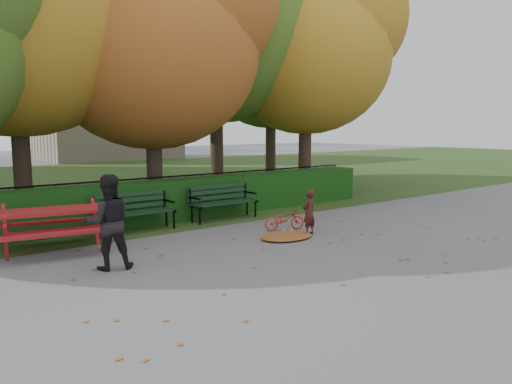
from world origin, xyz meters
TOP-DOWN VIEW (x-y plane):
  - ground at (0.00, 0.00)m, footprint 90.00×90.00m
  - grass_strip at (0.00, 14.00)m, footprint 90.00×90.00m
  - building_right at (8.00, 28.00)m, footprint 9.00×6.00m
  - hedge at (0.00, 4.50)m, footprint 13.00×0.90m
  - iron_fence at (0.00, 5.30)m, footprint 14.00×0.04m
  - tree_b at (-2.44, 6.75)m, footprint 6.72×6.40m
  - tree_c at (0.83, 5.96)m, footprint 6.30×6.00m
  - tree_d at (3.88, 7.23)m, footprint 7.14×6.80m
  - tree_e at (6.52, 5.77)m, footprint 6.09×5.80m
  - tree_g at (8.33, 9.76)m, footprint 6.30×6.00m
  - bench_left at (-1.30, 3.70)m, footprint 1.80×0.57m
  - bench_right at (1.10, 3.70)m, footprint 1.80×0.57m
  - picnic_table at (-3.27, 2.93)m, footprint 2.16×1.87m
  - leaf_pile at (0.93, 1.06)m, footprint 1.26×0.91m
  - leaf_scatter at (0.00, 0.30)m, footprint 9.00×5.70m
  - child at (1.56, 1.04)m, footprint 0.39×0.29m
  - adult at (-2.90, 1.19)m, footprint 0.91×0.80m
  - bicycle at (1.44, 1.70)m, footprint 1.00×0.62m

SIDE VIEW (x-z plane):
  - ground at x=0.00m, z-range 0.00..0.00m
  - grass_strip at x=0.00m, z-range 0.01..0.01m
  - leaf_scatter at x=0.00m, z-range 0.00..0.01m
  - leaf_pile at x=0.93m, z-range 0.00..0.08m
  - bicycle at x=1.44m, z-range 0.00..0.50m
  - child at x=1.56m, z-range 0.00..0.98m
  - hedge at x=0.00m, z-range 0.00..1.00m
  - bench_left at x=-1.30m, z-range 0.08..0.96m
  - bench_right at x=1.10m, z-range 0.08..0.96m
  - iron_fence at x=0.00m, z-range 0.03..1.05m
  - picnic_table at x=-3.27m, z-range 0.17..1.10m
  - adult at x=-2.90m, z-range 0.00..1.58m
  - tree_c at x=0.83m, z-range 0.82..8.82m
  - tree_e at x=6.52m, z-range 1.01..9.16m
  - tree_g at x=8.33m, z-range 1.10..9.65m
  - tree_b at x=-2.44m, z-range 1.01..9.80m
  - tree_d at x=3.88m, z-range 1.19..10.77m
  - building_right at x=8.00m, z-range 0.00..12.00m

